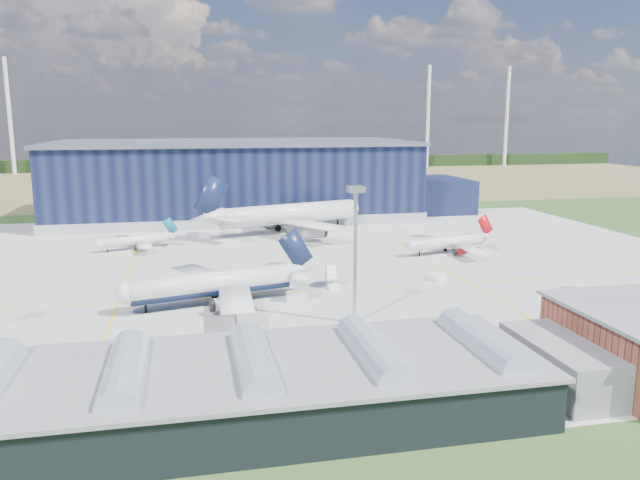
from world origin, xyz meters
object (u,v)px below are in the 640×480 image
(gse_van_b, at_px, (417,229))
(airliner_regional, at_px, (134,235))
(gse_tug_b, at_px, (122,375))
(airliner_navy, at_px, (211,271))
(gse_cart_a, at_px, (437,277))
(car_b, at_px, (381,360))
(hangar, at_px, (242,182))
(airliner_widebody, at_px, (289,203))
(gse_cart_b, at_px, (204,235))
(light_mast_center, at_px, (355,232))
(airstair, at_px, (331,279))
(gse_van_a, at_px, (274,272))
(airliner_red, at_px, (448,236))

(gse_van_b, bearing_deg, airliner_regional, 122.03)
(gse_tug_b, bearing_deg, airliner_regional, 90.72)
(airliner_navy, distance_m, gse_cart_a, 48.08)
(gse_van_b, bearing_deg, car_b, -176.85)
(hangar, height_order, gse_cart_a, hangar)
(airliner_regional, relative_size, gse_cart_a, 6.74)
(airliner_navy, height_order, gse_tug_b, airliner_navy)
(airliner_widebody, relative_size, gse_tug_b, 18.18)
(hangar, distance_m, airliner_widebody, 41.14)
(car_b, bearing_deg, airliner_widebody, -9.95)
(gse_cart_b, bearing_deg, light_mast_center, -158.19)
(gse_tug_b, distance_m, airstair, 54.37)
(hangar, bearing_deg, gse_tug_b, -101.54)
(airliner_widebody, xyz_separation_m, gse_van_a, (-11.81, -52.31, -7.66))
(car_b, bearing_deg, gse_cart_a, -39.38)
(airliner_red, relative_size, gse_cart_b, 9.33)
(airliner_regional, relative_size, gse_van_a, 3.90)
(hangar, bearing_deg, gse_van_b, -44.66)
(hangar, height_order, gse_cart_b, hangar)
(gse_van_a, bearing_deg, car_b, -165.57)
(airliner_navy, bearing_deg, car_b, 109.07)
(airliner_widebody, height_order, gse_cart_b, airliner_widebody)
(airliner_red, height_order, car_b, airliner_red)
(airliner_regional, distance_m, gse_cart_b, 22.53)
(airstair, bearing_deg, gse_tug_b, -126.03)
(gse_van_b, bearing_deg, gse_cart_b, 112.05)
(airliner_regional, xyz_separation_m, gse_van_b, (81.04, 7.66, -2.62))
(airliner_navy, relative_size, airliner_red, 1.39)
(airliner_red, xyz_separation_m, gse_van_b, (2.91, 29.53, -3.43))
(light_mast_center, distance_m, gse_van_b, 88.76)
(gse_van_b, bearing_deg, airliner_navy, 161.00)
(gse_van_a, bearing_deg, airliner_regional, 45.80)
(airliner_widebody, bearing_deg, gse_cart_a, -88.53)
(airliner_red, xyz_separation_m, airliner_widebody, (-34.75, 36.87, 4.43))
(airstair, bearing_deg, gse_van_b, 61.45)
(airstair, bearing_deg, gse_van_a, 145.75)
(gse_van_a, height_order, airstair, airstair)
(gse_cart_a, bearing_deg, car_b, -145.39)
(gse_van_a, distance_m, gse_cart_b, 51.71)
(airliner_regional, bearing_deg, gse_van_b, 162.79)
(light_mast_center, relative_size, airstair, 5.00)
(airliner_widebody, height_order, gse_van_a, airliner_widebody)
(airliner_navy, bearing_deg, airstair, -175.88)
(gse_cart_b, relative_size, airstair, 0.64)
(light_mast_center, xyz_separation_m, airliner_regional, (-40.52, 70.00, -11.74))
(gse_tug_b, height_order, car_b, gse_tug_b)
(hangar, relative_size, airstair, 31.51)
(hangar, height_order, airliner_navy, hangar)
(light_mast_center, xyz_separation_m, airliner_red, (37.62, 48.13, -10.93))
(airliner_navy, distance_m, airstair, 25.89)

